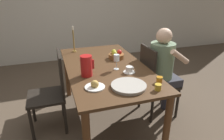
{
  "coord_description": "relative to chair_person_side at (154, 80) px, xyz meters",
  "views": [
    {
      "loc": [
        -0.6,
        -2.12,
        1.65
      ],
      "look_at": [
        0.0,
        -0.25,
        0.81
      ],
      "focal_mm": 32.0,
      "sensor_mm": 36.0,
      "label": 1
    }
  ],
  "objects": [
    {
      "name": "chair_opposite",
      "position": [
        -1.28,
        0.12,
        0.0
      ],
      "size": [
        0.42,
        0.42,
        0.96
      ],
      "rotation": [
        0.0,
        0.0,
        1.57
      ],
      "color": "black",
      "rests_on": "ground_plane"
    },
    {
      "name": "wall_back",
      "position": [
        -0.64,
        2.6,
        0.8
      ],
      "size": [
        10.0,
        0.06,
        2.6
      ],
      "color": "beige",
      "rests_on": "ground_plane"
    },
    {
      "name": "fruit_bowl",
      "position": [
        -0.43,
        0.28,
        0.3
      ],
      "size": [
        0.2,
        0.2,
        0.11
      ],
      "color": "brown",
      "rests_on": "dining_table"
    },
    {
      "name": "ground_plane",
      "position": [
        -0.64,
        0.07,
        -0.5
      ],
      "size": [
        20.0,
        20.0,
        0.0
      ],
      "primitive_type": "plane",
      "color": "brown"
    },
    {
      "name": "serving_tray",
      "position": [
        -0.58,
        -0.52,
        0.27
      ],
      "size": [
        0.33,
        0.33,
        0.03
      ],
      "color": "#B7B2A8",
      "rests_on": "dining_table"
    },
    {
      "name": "red_pitcher",
      "position": [
        -0.91,
        -0.14,
        0.37
      ],
      "size": [
        0.15,
        0.12,
        0.22
      ],
      "color": "red",
      "rests_on": "dining_table"
    },
    {
      "name": "bread_plate",
      "position": [
        -0.89,
        -0.42,
        0.28
      ],
      "size": [
        0.19,
        0.19,
        0.08
      ],
      "color": "white",
      "rests_on": "dining_table"
    },
    {
      "name": "jam_jar_red",
      "position": [
        -0.26,
        -0.51,
        0.29
      ],
      "size": [
        0.06,
        0.06,
        0.06
      ],
      "color": "#C67A1E",
      "rests_on": "dining_table"
    },
    {
      "name": "teacup_near_person",
      "position": [
        -0.44,
        -0.19,
        0.28
      ],
      "size": [
        0.13,
        0.13,
        0.07
      ],
      "color": "white",
      "rests_on": "dining_table"
    },
    {
      "name": "dining_table",
      "position": [
        -0.64,
        0.07,
        0.15
      ],
      "size": [
        0.92,
        1.68,
        0.76
      ],
      "color": "#472D19",
      "rests_on": "ground_plane"
    },
    {
      "name": "person_seated",
      "position": [
        0.09,
        -0.03,
        0.2
      ],
      "size": [
        0.39,
        0.41,
        1.19
      ],
      "rotation": [
        0.0,
        0.0,
        -1.57
      ],
      "color": "#33333D",
      "rests_on": "ground_plane"
    },
    {
      "name": "jam_jar_amber",
      "position": [
        -0.35,
        -0.65,
        0.29
      ],
      "size": [
        0.06,
        0.06,
        0.06
      ],
      "color": "gold",
      "rests_on": "dining_table"
    },
    {
      "name": "wine_glass_water",
      "position": [
        -0.55,
        -0.07,
        0.38
      ],
      "size": [
        0.06,
        0.06,
        0.18
      ],
      "color": "white",
      "rests_on": "dining_table"
    },
    {
      "name": "chair_person_side",
      "position": [
        0.0,
        0.0,
        0.0
      ],
      "size": [
        0.42,
        0.42,
        0.96
      ],
      "rotation": [
        0.0,
        0.0,
        -1.57
      ],
      "color": "black",
      "rests_on": "ground_plane"
    },
    {
      "name": "candlestick_tall",
      "position": [
        -0.92,
        0.73,
        0.4
      ],
      "size": [
        0.06,
        0.06,
        0.37
      ],
      "color": "olive",
      "rests_on": "dining_table"
    }
  ]
}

